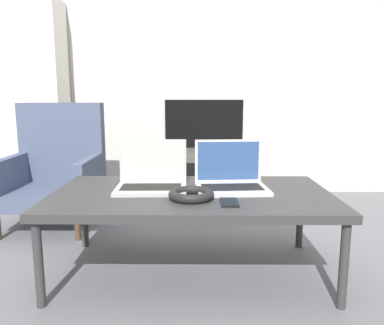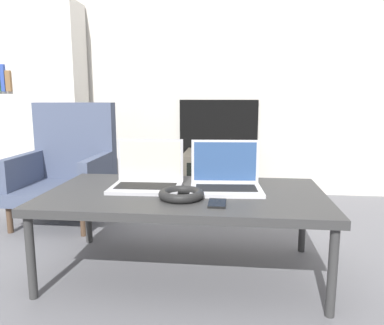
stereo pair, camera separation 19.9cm
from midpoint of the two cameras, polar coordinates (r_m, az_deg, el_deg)
ground_plane at (r=1.73m, az=1.80°, el=-18.28°), size 14.00×14.00×0.00m
wall_back at (r=3.24m, az=4.43°, el=18.26°), size 7.00×0.08×2.60m
table at (r=1.72m, az=2.22°, el=-5.44°), size 1.26×0.69×0.39m
laptop_left at (r=1.79m, az=-3.64°, el=-2.35°), size 0.33×0.25×0.22m
laptop_right at (r=1.76m, az=8.38°, el=-2.61°), size 0.34×0.27×0.22m
headphones at (r=1.60m, az=1.99°, el=-4.90°), size 0.20×0.20×0.04m
phone at (r=1.53m, az=7.60°, el=-6.23°), size 0.07×0.12×0.01m
tv at (r=2.97m, az=5.68°, el=-2.18°), size 0.50×0.51×0.39m
armchair at (r=2.64m, az=-16.33°, el=-0.38°), size 0.57×0.58×0.78m
bookshelf at (r=3.37m, az=-20.84°, el=8.73°), size 0.76×0.32×1.56m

